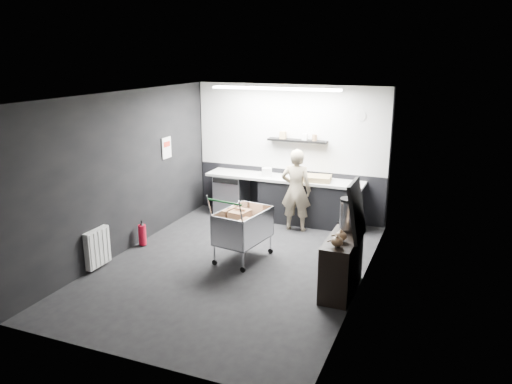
% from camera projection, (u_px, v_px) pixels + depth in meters
% --- Properties ---
extents(floor, '(5.50, 5.50, 0.00)m').
position_uv_depth(floor, '(234.00, 265.00, 8.00)').
color(floor, black).
rests_on(floor, ground).
extents(ceiling, '(5.50, 5.50, 0.00)m').
position_uv_depth(ceiling, '(232.00, 95.00, 7.27)').
color(ceiling, silver).
rests_on(ceiling, wall_back).
extents(wall_back, '(5.50, 0.00, 5.50)m').
position_uv_depth(wall_back, '(289.00, 152.00, 10.09)').
color(wall_back, black).
rests_on(wall_back, floor).
extents(wall_front, '(5.50, 0.00, 5.50)m').
position_uv_depth(wall_front, '(124.00, 247.00, 5.18)').
color(wall_front, black).
rests_on(wall_front, floor).
extents(wall_left, '(0.00, 5.50, 5.50)m').
position_uv_depth(wall_left, '(125.00, 173.00, 8.36)').
color(wall_left, black).
rests_on(wall_left, floor).
extents(wall_right, '(0.00, 5.50, 5.50)m').
position_uv_depth(wall_right, '(364.00, 198.00, 6.92)').
color(wall_right, black).
rests_on(wall_right, floor).
extents(kitchen_wall_panel, '(3.95, 0.02, 1.70)m').
position_uv_depth(kitchen_wall_panel, '(290.00, 128.00, 9.94)').
color(kitchen_wall_panel, silver).
rests_on(kitchen_wall_panel, wall_back).
extents(dado_panel, '(3.95, 0.02, 1.00)m').
position_uv_depth(dado_panel, '(288.00, 193.00, 10.30)').
color(dado_panel, black).
rests_on(dado_panel, wall_back).
extents(floating_shelf, '(1.20, 0.22, 0.04)m').
position_uv_depth(floating_shelf, '(297.00, 141.00, 9.83)').
color(floating_shelf, black).
rests_on(floating_shelf, wall_back).
extents(wall_clock, '(0.20, 0.03, 0.20)m').
position_uv_depth(wall_clock, '(361.00, 116.00, 9.34)').
color(wall_clock, silver).
rests_on(wall_clock, wall_back).
extents(poster, '(0.02, 0.30, 0.40)m').
position_uv_depth(poster, '(166.00, 148.00, 9.46)').
color(poster, white).
rests_on(poster, wall_left).
extents(poster_red_band, '(0.02, 0.22, 0.10)m').
position_uv_depth(poster_red_band, '(167.00, 144.00, 9.44)').
color(poster_red_band, red).
rests_on(poster_red_band, poster).
extents(radiator, '(0.10, 0.50, 0.60)m').
position_uv_depth(radiator, '(97.00, 248.00, 7.80)').
color(radiator, silver).
rests_on(radiator, wall_left).
extents(ceiling_strip, '(2.40, 0.20, 0.04)m').
position_uv_depth(ceiling_strip, '(275.00, 89.00, 8.93)').
color(ceiling_strip, white).
rests_on(ceiling_strip, ceiling).
extents(prep_counter, '(3.20, 0.61, 0.90)m').
position_uv_depth(prep_counter, '(290.00, 199.00, 9.99)').
color(prep_counter, black).
rests_on(prep_counter, floor).
extents(person, '(0.61, 0.43, 1.58)m').
position_uv_depth(person, '(296.00, 190.00, 9.40)').
color(person, beige).
rests_on(person, floor).
extents(shopping_cart, '(0.77, 1.12, 1.14)m').
position_uv_depth(shopping_cart, '(243.00, 228.00, 8.10)').
color(shopping_cart, silver).
rests_on(shopping_cart, floor).
extents(sideboard, '(0.46, 1.08, 1.62)m').
position_uv_depth(sideboard, '(343.00, 257.00, 7.03)').
color(sideboard, black).
rests_on(sideboard, floor).
extents(fire_extinguisher, '(0.14, 0.14, 0.45)m').
position_uv_depth(fire_extinguisher, '(142.00, 234.00, 8.76)').
color(fire_extinguisher, red).
rests_on(fire_extinguisher, floor).
extents(cardboard_box, '(0.56, 0.45, 0.10)m').
position_uv_depth(cardboard_box, '(317.00, 178.00, 9.61)').
color(cardboard_box, '#9C8353').
rests_on(cardboard_box, prep_counter).
extents(pink_tub, '(0.19, 0.19, 0.19)m').
position_uv_depth(pink_tub, '(297.00, 174.00, 9.80)').
color(pink_tub, silver).
rests_on(pink_tub, prep_counter).
extents(white_container, '(0.24, 0.21, 0.17)m').
position_uv_depth(white_container, '(267.00, 172.00, 9.98)').
color(white_container, silver).
rests_on(white_container, prep_counter).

